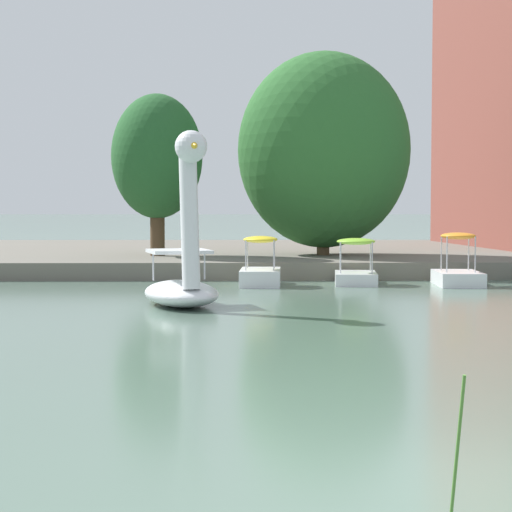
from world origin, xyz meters
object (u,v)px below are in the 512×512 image
object	(u,v)px
swan_boat	(183,268)
pedal_boat_yellow	(260,270)
pedal_boat_orange	(458,271)
tree_willow_near_path	(323,150)
tree_broadleaf_behind_dock	(157,157)
pedal_boat_lime	(356,269)

from	to	relation	value
swan_boat	pedal_boat_yellow	size ratio (longest dim) A/B	1.73
swan_boat	pedal_boat_orange	size ratio (longest dim) A/B	1.78
swan_boat	pedal_boat_yellow	xyz separation A→B (m)	(1.90, 5.79, -0.45)
tree_willow_near_path	swan_boat	bearing A→B (deg)	-109.56
tree_broadleaf_behind_dock	pedal_boat_orange	bearing A→B (deg)	-32.75
pedal_boat_yellow	tree_willow_near_path	distance (m)	7.78
pedal_boat_lime	tree_broadleaf_behind_dock	world-z (taller)	tree_broadleaf_behind_dock
tree_willow_near_path	tree_broadleaf_behind_dock	size ratio (longest dim) A/B	1.28
pedal_boat_orange	pedal_boat_lime	distance (m)	2.96
swan_boat	tree_willow_near_path	xyz separation A→B (m)	(4.30, 12.09, 3.42)
pedal_boat_lime	pedal_boat_yellow	xyz separation A→B (m)	(-2.83, -0.33, -0.01)
pedal_boat_lime	tree_broadleaf_behind_dock	distance (m)	9.13
pedal_boat_orange	pedal_boat_yellow	size ratio (longest dim) A/B	0.97
swan_boat	tree_willow_near_path	world-z (taller)	tree_willow_near_path
swan_boat	tree_broadleaf_behind_dock	xyz separation A→B (m)	(-1.62, 11.62, 3.14)
tree_willow_near_path	tree_broadleaf_behind_dock	xyz separation A→B (m)	(-5.92, -0.47, -0.28)
pedal_boat_yellow	tree_broadleaf_behind_dock	bearing A→B (deg)	121.10
swan_boat	pedal_boat_yellow	distance (m)	6.11
pedal_boat_orange	tree_broadleaf_behind_dock	xyz separation A→B (m)	(-9.27, 5.96, 3.61)
pedal_boat_lime	pedal_boat_orange	bearing A→B (deg)	-9.08
pedal_boat_yellow	tree_willow_near_path	size ratio (longest dim) A/B	0.31
tree_broadleaf_behind_dock	pedal_boat_yellow	bearing A→B (deg)	-58.90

